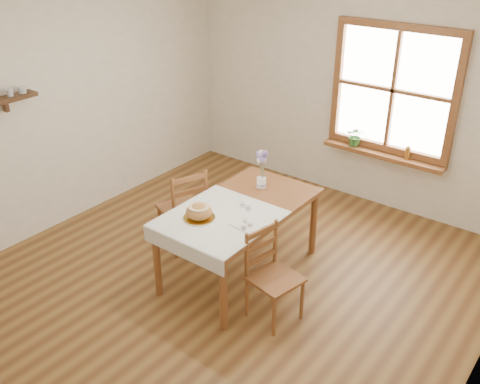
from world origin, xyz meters
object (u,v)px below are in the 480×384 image
at_px(chair_left, 182,207).
at_px(flower_vase, 261,183).
at_px(dining_table, 240,214).
at_px(chair_right, 275,277).
at_px(bread_plate, 199,218).

height_order(chair_left, flower_vase, chair_left).
bearing_deg(chair_left, dining_table, 108.23).
distance_m(dining_table, flower_vase, 0.46).
relative_size(dining_table, flower_vase, 15.10).
relative_size(dining_table, chair_left, 1.73).
xyz_separation_m(chair_left, flower_vase, (0.73, 0.40, 0.34)).
bearing_deg(dining_table, chair_left, 177.81).
relative_size(chair_left, chair_right, 1.09).
bearing_deg(flower_vase, bread_plate, -95.33).
relative_size(bread_plate, flower_vase, 2.64).
distance_m(chair_right, bread_plate, 0.86).
bearing_deg(flower_vase, dining_table, -81.83).
distance_m(chair_right, flower_vase, 1.13).
distance_m(chair_left, flower_vase, 0.90).
xyz_separation_m(dining_table, flower_vase, (-0.06, 0.43, 0.14)).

